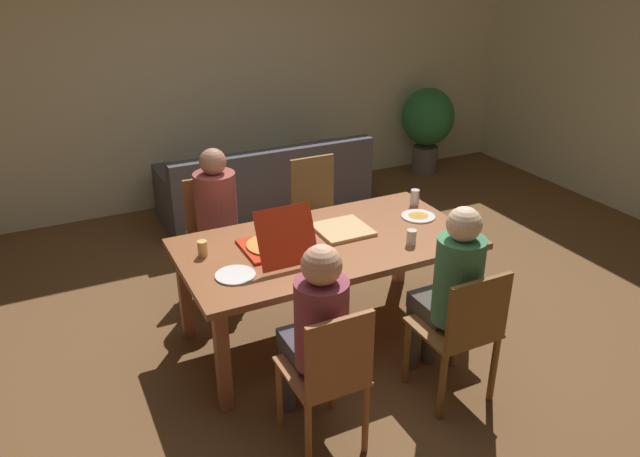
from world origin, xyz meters
The scene contains 20 objects.
ground_plane centered at (0.00, 0.00, 0.00)m, with size 20.00×20.00×0.00m, color brown.
back_wall centered at (0.00, 2.98, 1.36)m, with size 7.81×0.12×2.72m, color beige.
side_wall_right centered at (3.90, 0.89, 1.36)m, with size 0.12×5.07×2.72m, color beige.
dining_table centered at (0.00, 0.00, 0.68)m, with size 1.99×1.05×0.76m.
chair_0 centered at (-0.49, 1.01, 0.50)m, with size 0.41×0.45×0.93m.
person_0 centered at (-0.49, 0.87, 0.72)m, with size 0.32×0.49×1.22m.
chair_1 centered at (0.42, -0.97, 0.51)m, with size 0.45×0.43×0.91m.
person_1 centered at (0.42, -0.82, 0.74)m, with size 0.29×0.50×1.27m.
chair_2 centered at (-0.49, -1.00, 0.53)m, with size 0.40×0.45×0.94m.
person_2 centered at (-0.49, -0.84, 0.73)m, with size 0.29×0.51×1.24m.
chair_3 centered at (0.42, 0.98, 0.52)m, with size 0.42×0.46×0.97m.
pizza_box_0 centered at (0.17, 0.09, 0.77)m, with size 0.36×0.36×0.02m.
pizza_box_1 centered at (-0.37, 0.01, 0.81)m, with size 0.38×0.53×0.37m.
plate_0 centered at (0.79, 0.06, 0.77)m, with size 0.25×0.25×0.03m.
plate_1 centered at (-0.71, -0.18, 0.77)m, with size 0.25×0.25×0.01m.
drinking_glass_0 centered at (0.89, 0.27, 0.82)m, with size 0.07×0.07×0.12m, color silver.
drinking_glass_1 centered at (-0.81, 0.16, 0.81)m, with size 0.06×0.06×0.10m, color #E7C262.
drinking_glass_2 centered at (0.49, -0.30, 0.81)m, with size 0.07×0.07×0.11m, color silver.
couch centered at (0.41, 2.22, 0.27)m, with size 2.09×0.89×0.80m.
potted_plant centered at (2.68, 2.60, 0.64)m, with size 0.63×0.63×1.05m.
Camera 1 is at (-1.68, -3.31, 2.59)m, focal length 34.23 mm.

